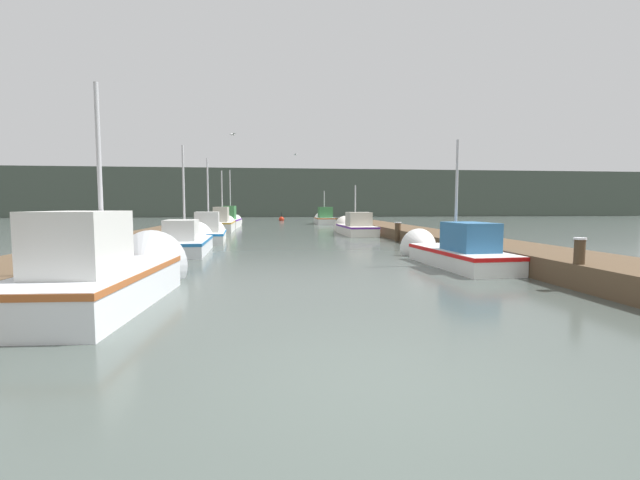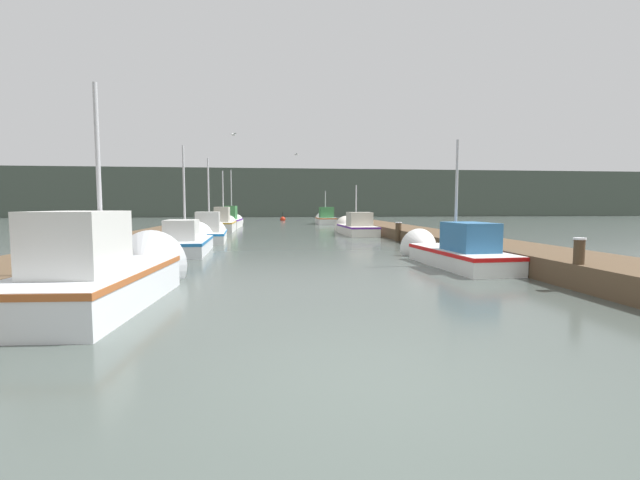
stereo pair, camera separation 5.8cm
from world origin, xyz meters
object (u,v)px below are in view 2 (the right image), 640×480
(fishing_boat_3, at_px, (210,233))
(seagull_lead, at_px, (296,154))
(fishing_boat_6, at_px, (232,221))
(mooring_piling_1, at_px, (367,222))
(fishing_boat_5, at_px, (224,224))
(fishing_boat_4, at_px, (355,227))
(mooring_piling_2, at_px, (398,232))
(fishing_boat_7, at_px, (325,218))
(channel_buoy, at_px, (283,219))
(seagull_1, at_px, (233,134))
(fishing_boat_0, at_px, (109,274))
(fishing_boat_2, at_px, (187,241))
(mooring_piling_0, at_px, (579,264))
(fishing_boat_1, at_px, (450,251))

(fishing_boat_3, bearing_deg, seagull_lead, 61.19)
(fishing_boat_6, distance_m, mooring_piling_1, 12.27)
(fishing_boat_5, relative_size, mooring_piling_1, 3.72)
(fishing_boat_4, distance_m, fishing_boat_5, 9.45)
(fishing_boat_6, distance_m, mooring_piling_2, 17.33)
(fishing_boat_4, xyz_separation_m, fishing_boat_6, (-8.24, 9.11, 0.11))
(fishing_boat_3, xyz_separation_m, fishing_boat_7, (8.13, 18.64, 0.11))
(fishing_boat_4, height_order, channel_buoy, fishing_boat_4)
(fishing_boat_3, xyz_separation_m, fishing_boat_5, (-0.24, 8.63, 0.08))
(fishing_boat_5, relative_size, channel_buoy, 4.53)
(mooring_piling_2, xyz_separation_m, channel_buoy, (-4.89, 28.36, -0.31))
(fishing_boat_4, bearing_deg, fishing_boat_7, 89.01)
(fishing_boat_4, relative_size, seagull_lead, 10.50)
(fishing_boat_7, distance_m, seagull_1, 18.31)
(mooring_piling_1, distance_m, seagull_lead, 8.35)
(fishing_boat_6, bearing_deg, mooring_piling_1, -39.35)
(fishing_boat_0, xyz_separation_m, channel_buoy, (4.33, 40.43, -0.34))
(fishing_boat_3, xyz_separation_m, seagull_lead, (4.94, 10.65, 5.13))
(fishing_boat_3, height_order, fishing_boat_6, fishing_boat_6)
(fishing_boat_3, relative_size, fishing_boat_5, 1.01)
(fishing_boat_6, bearing_deg, fishing_boat_4, -46.48)
(fishing_boat_7, xyz_separation_m, mooring_piling_1, (1.06, -13.29, 0.15))
(mooring_piling_1, bearing_deg, fishing_boat_2, -133.51)
(fishing_boat_7, bearing_deg, fishing_boat_2, -109.40)
(fishing_boat_5, xyz_separation_m, seagull_1, (1.25, -6.07, 5.14))
(mooring_piling_2, height_order, channel_buoy, channel_buoy)
(mooring_piling_0, xyz_separation_m, seagull_lead, (-4.47, 24.04, 4.98))
(fishing_boat_2, bearing_deg, fishing_boat_5, 87.73)
(seagull_lead, bearing_deg, fishing_boat_1, -169.81)
(fishing_boat_5, relative_size, mooring_piling_2, 5.27)
(fishing_boat_2, relative_size, fishing_boat_4, 0.89)
(mooring_piling_1, relative_size, mooring_piling_2, 1.42)
(seagull_1, bearing_deg, mooring_piling_0, -7.47)
(fishing_boat_4, relative_size, mooring_piling_1, 4.31)
(mooring_piling_1, xyz_separation_m, mooring_piling_2, (0.04, -6.59, -0.20))
(fishing_boat_5, distance_m, mooring_piling_2, 13.68)
(fishing_boat_0, distance_m, mooring_piling_0, 9.40)
(fishing_boat_3, bearing_deg, fishing_boat_7, 62.53)
(fishing_boat_5, bearing_deg, fishing_boat_0, -89.85)
(fishing_boat_1, relative_size, mooring_piling_2, 5.43)
(fishing_boat_0, relative_size, fishing_boat_5, 1.02)
(mooring_piling_1, bearing_deg, fishing_boat_7, 94.55)
(fishing_boat_3, distance_m, mooring_piling_1, 10.63)
(fishing_boat_4, distance_m, fishing_boat_7, 14.40)
(channel_buoy, bearing_deg, fishing_boat_6, -107.92)
(fishing_boat_5, height_order, channel_buoy, fishing_boat_5)
(channel_buoy, relative_size, seagull_lead, 2.00)
(fishing_boat_2, relative_size, mooring_piling_2, 5.43)
(fishing_boat_1, relative_size, seagull_1, 9.91)
(fishing_boat_6, bearing_deg, mooring_piling_2, -56.01)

